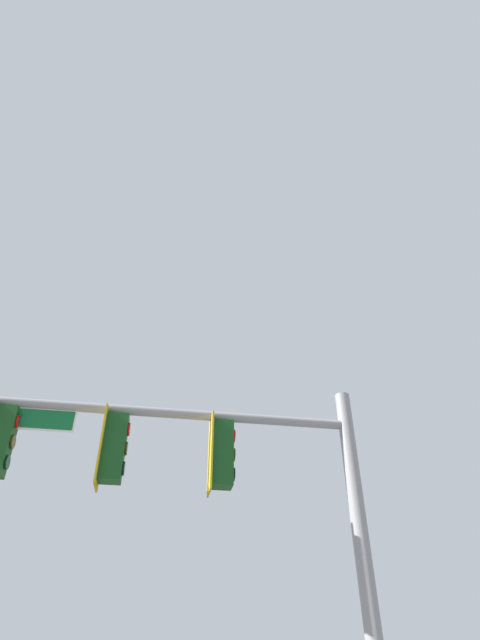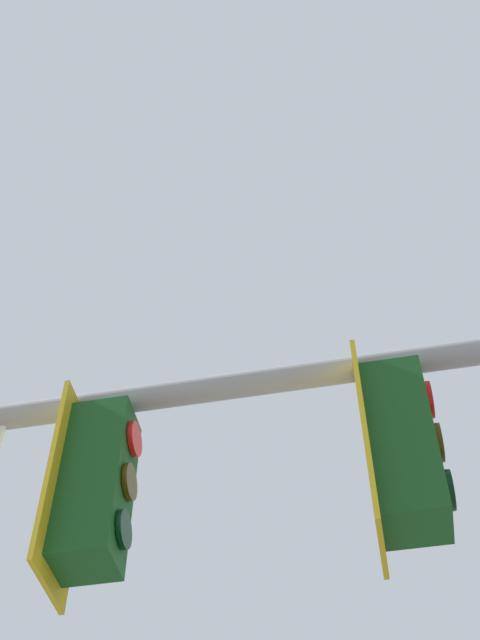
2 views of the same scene
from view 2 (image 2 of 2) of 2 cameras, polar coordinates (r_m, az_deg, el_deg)
signal_pole_near at (r=4.74m, az=8.85°, el=-12.74°), size 6.41×1.67×5.80m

